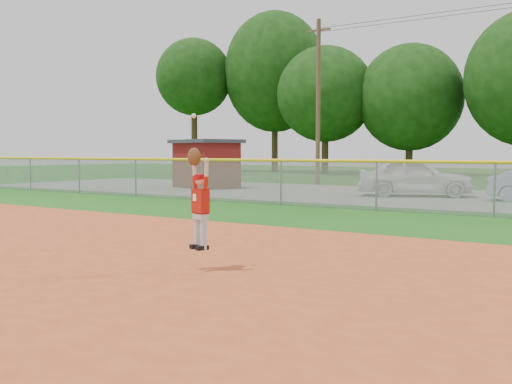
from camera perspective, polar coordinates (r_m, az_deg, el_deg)
ground at (r=9.07m, az=-11.49°, el=-7.33°), size 120.00×120.00×0.00m
parking_strip at (r=23.27m, az=17.21°, el=-0.50°), size 44.00×10.00×0.03m
car_white_a at (r=23.42m, az=15.60°, el=1.45°), size 4.80×3.28×1.52m
utility_shed at (r=28.11m, az=-5.00°, el=2.86°), size 3.77×3.30×2.39m
outfield_fence at (r=17.52m, az=11.96°, el=1.01°), size 40.06×0.10×1.55m
power_lines at (r=28.97m, az=22.59°, el=9.46°), size 19.40×0.24×9.00m
ballplayer at (r=8.38m, az=-5.68°, el=-0.69°), size 0.49×0.30×1.99m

